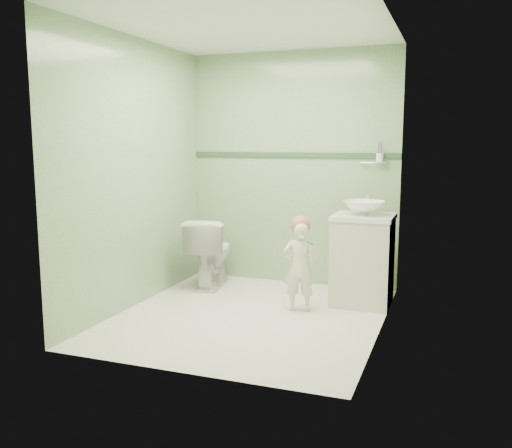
% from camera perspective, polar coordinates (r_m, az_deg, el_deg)
% --- Properties ---
extents(ground, '(2.50, 2.50, 0.00)m').
position_cam_1_polar(ground, '(4.79, -0.63, -9.52)').
color(ground, white).
rests_on(ground, ground).
extents(room_shell, '(2.50, 2.54, 2.40)m').
position_cam_1_polar(room_shell, '(4.56, -0.65, 4.96)').
color(room_shell, '#80AC7A').
rests_on(room_shell, ground).
extents(trim_stripe, '(2.20, 0.02, 0.05)m').
position_cam_1_polar(trim_stripe, '(5.73, 3.78, 7.18)').
color(trim_stripe, '#324F37').
rests_on(trim_stripe, room_shell).
extents(vanity, '(0.52, 0.50, 0.80)m').
position_cam_1_polar(vanity, '(5.13, 11.01, -3.82)').
color(vanity, silver).
rests_on(vanity, ground).
extents(counter, '(0.54, 0.52, 0.04)m').
position_cam_1_polar(counter, '(5.06, 11.14, 0.72)').
color(counter, white).
rests_on(counter, vanity).
extents(basin, '(0.37, 0.37, 0.13)m').
position_cam_1_polar(basin, '(5.05, 11.17, 1.66)').
color(basin, white).
rests_on(basin, counter).
extents(faucet, '(0.03, 0.13, 0.18)m').
position_cam_1_polar(faucet, '(5.22, 11.52, 2.76)').
color(faucet, silver).
rests_on(faucet, counter).
extents(cup_holder, '(0.26, 0.07, 0.21)m').
position_cam_1_polar(cup_holder, '(5.49, 12.65, 6.73)').
color(cup_holder, silver).
rests_on(cup_holder, room_shell).
extents(toilet, '(0.51, 0.76, 0.72)m').
position_cam_1_polar(toilet, '(5.69, -4.75, -2.90)').
color(toilet, white).
rests_on(toilet, ground).
extents(toddler, '(0.33, 0.27, 0.79)m').
position_cam_1_polar(toddler, '(4.85, 4.52, -4.44)').
color(toddler, white).
rests_on(toddler, ground).
extents(hair_cap, '(0.18, 0.18, 0.18)m').
position_cam_1_polar(hair_cap, '(4.81, 4.65, -0.16)').
color(hair_cap, '#B46C47').
rests_on(hair_cap, toddler).
extents(teal_toothbrush, '(0.10, 0.14, 0.08)m').
position_cam_1_polar(teal_toothbrush, '(4.68, 5.48, -1.91)').
color(teal_toothbrush, '#129987').
rests_on(teal_toothbrush, toddler).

